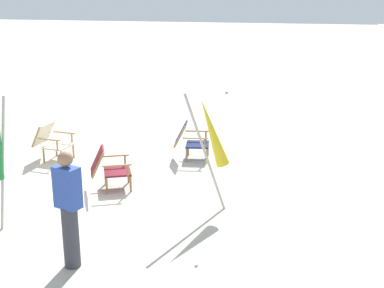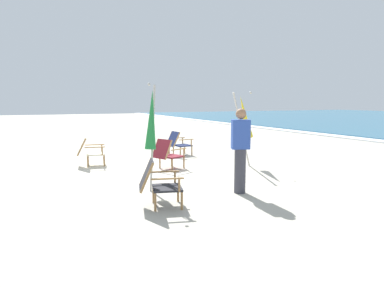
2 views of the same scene
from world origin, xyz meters
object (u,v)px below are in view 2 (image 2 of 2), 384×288
Objects in this scene: umbrella_furled_yellow at (245,118)px; beach_chair_front_right at (90,150)px; beach_chair_back_right at (167,153)px; umbrella_furled_green at (151,121)px; beach_chair_mid_center at (158,182)px; beach_chair_back_left at (178,142)px; person_near_chairs at (240,150)px.

beach_chair_front_right is at bearing -117.29° from umbrella_furled_yellow.
umbrella_furled_green reaches higher than beach_chair_back_right.
beach_chair_mid_center reaches higher than beach_chair_back_right.
umbrella_furled_yellow is at bearing 125.85° from beach_chair_mid_center.
beach_chair_back_left is 2.96m from beach_chair_front_right.
beach_chair_back_right is 2.33m from umbrella_furled_green.
umbrella_furled_green is 1.81m from person_near_chairs.
person_near_chairs is (4.14, 2.20, 0.41)m from beach_chair_front_right.
beach_chair_back_left is 0.96× the size of beach_chair_mid_center.
beach_chair_back_right is at bearing -170.87° from person_near_chairs.
person_near_chairs reaches higher than beach_chair_mid_center.
beach_chair_back_left is 4.82m from person_near_chairs.
beach_chair_mid_center is at bearing -84.38° from person_near_chairs.
umbrella_furled_green is 1.30× the size of person_near_chairs.
umbrella_furled_yellow reaches higher than beach_chair_front_right.
beach_chair_mid_center is at bearing -26.22° from beach_chair_back_left.
beach_chair_front_right is at bearing -173.78° from beach_chair_mid_center.
umbrella_furled_yellow reaches higher than person_near_chairs.
beach_chair_mid_center reaches higher than beach_chair_back_left.
umbrella_furled_yellow reaches higher than beach_chair_mid_center.
umbrella_furled_yellow is 1.24× the size of person_near_chairs.
umbrella_furled_yellow is (0.56, 2.00, 0.90)m from beach_chair_back_right.
umbrella_furled_green is at bearing 166.41° from beach_chair_mid_center.
beach_chair_mid_center is 0.51× the size of person_near_chairs.
umbrella_furled_yellow is (1.94, 3.76, 0.90)m from beach_chair_front_right.
beach_chair_back_left is at bearing 101.96° from beach_chair_front_right.
beach_chair_front_right is 2.23m from beach_chair_back_right.
umbrella_furled_yellow is 2.74m from person_near_chairs.
beach_chair_mid_center is at bearing -54.15° from umbrella_furled_yellow.
beach_chair_mid_center is (4.92, -2.42, 0.00)m from beach_chair_back_left.
person_near_chairs reaches higher than beach_chair_back_right.
umbrella_furled_yellow reaches higher than beach_chair_back_left.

